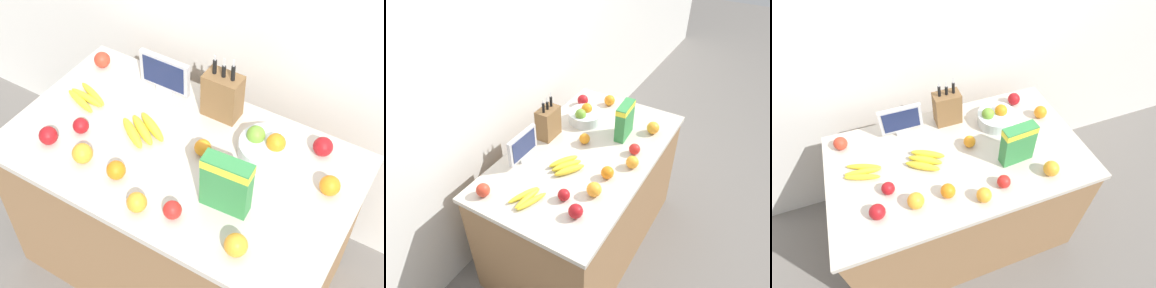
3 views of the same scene
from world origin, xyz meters
The scene contains 19 objects.
ground_plane centered at (0.00, 0.00, 0.00)m, with size 14.00×14.00×0.00m, color slate.
counter centered at (0.00, 0.00, 0.43)m, with size 1.49×0.86×0.86m.
knife_block centered at (0.04, 0.30, 0.97)m, with size 0.16×0.10×0.32m.
small_monitor centered at (-0.26, 0.29, 0.97)m, with size 0.26×0.03×0.20m.
cereal_box centered at (0.30, -0.14, 1.00)m, with size 0.19×0.08×0.25m.
fruit_bowl centered at (0.32, 0.18, 0.91)m, with size 0.24×0.24×0.13m.
banana_bunch_left centered at (-0.19, 0.02, 0.88)m, with size 0.24×0.22×0.04m.
banana_bunch_right centered at (-0.54, 0.06, 0.88)m, with size 0.21×0.17×0.03m.
apple_rear centered at (0.51, 0.31, 0.90)m, with size 0.08×0.08×0.08m, color #A31419.
apple_near_bananas centered at (-0.43, -0.11, 0.90)m, with size 0.07×0.07×0.07m, color #A31419.
apple_middle centered at (0.15, -0.28, 0.90)m, with size 0.07×0.07×0.07m, color red.
apple_front centered at (-0.50, -0.23, 0.90)m, with size 0.08×0.08×0.08m, color #A31419.
apple_by_knife_block centered at (-0.63, 0.30, 0.90)m, with size 0.08×0.08×0.08m, color red.
orange_mid_right centered at (0.02, -0.32, 0.90)m, with size 0.08×0.08×0.08m, color orange.
orange_front_left centered at (-0.14, -0.24, 0.90)m, with size 0.08×0.08×0.08m, color orange.
orange_front_center centered at (0.43, -0.30, 0.91)m, with size 0.09×0.09×0.09m, color orange.
orange_by_cereal centered at (0.09, 0.05, 0.90)m, with size 0.07×0.07×0.07m, color orange.
orange_front_right centered at (-0.31, -0.24, 0.91)m, with size 0.09×0.09×0.09m, color orange.
orange_back_center centered at (0.61, 0.13, 0.90)m, with size 0.08×0.08×0.08m, color orange.
Camera 1 is at (0.84, -1.26, 2.51)m, focal length 50.00 mm.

